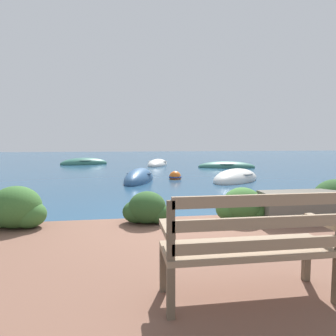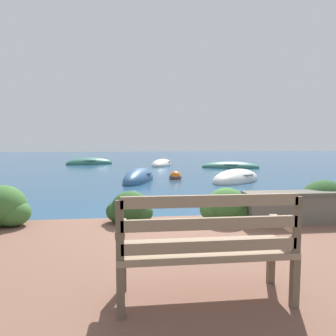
# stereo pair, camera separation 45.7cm
# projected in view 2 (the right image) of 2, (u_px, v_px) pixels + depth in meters

# --- Properties ---
(ground_plane) EXTENTS (80.00, 80.00, 0.00)m
(ground_plane) POSITION_uv_depth(u_px,v_px,m) (179.00, 228.00, 5.34)
(ground_plane) COLOR navy
(park_bench) EXTENTS (1.45, 0.48, 0.93)m
(park_bench) POSITION_uv_depth(u_px,v_px,m) (206.00, 245.00, 2.45)
(park_bench) COLOR brown
(park_bench) RESTS_ON patio_terrace
(stone_wall) EXTENTS (2.17, 0.39, 0.51)m
(stone_wall) POSITION_uv_depth(u_px,v_px,m) (309.00, 207.00, 4.89)
(stone_wall) COLOR #666056
(stone_wall) RESTS_ON patio_terrace
(hedge_clump_far_left) EXTENTS (0.95, 0.68, 0.65)m
(hedge_clump_far_left) POSITION_uv_depth(u_px,v_px,m) (0.00, 208.00, 4.69)
(hedge_clump_far_left) COLOR #38662D
(hedge_clump_far_left) RESTS_ON patio_terrace
(hedge_clump_left) EXTENTS (0.76, 0.55, 0.52)m
(hedge_clump_left) POSITION_uv_depth(u_px,v_px,m) (130.00, 209.00, 4.87)
(hedge_clump_left) COLOR #284C23
(hedge_clump_left) RESTS_ON patio_terrace
(hedge_clump_centre) EXTENTS (0.83, 0.60, 0.57)m
(hedge_clump_centre) POSITION_uv_depth(u_px,v_px,m) (226.00, 207.00, 4.93)
(hedge_clump_centre) COLOR #38662D
(hedge_clump_centre) RESTS_ON patio_terrace
(hedge_clump_right) EXTENTS (0.97, 0.70, 0.66)m
(hedge_clump_right) POSITION_uv_depth(u_px,v_px,m) (323.00, 202.00, 5.18)
(hedge_clump_right) COLOR #284C23
(hedge_clump_right) RESTS_ON patio_terrace
(rowboat_nearest) EXTENTS (2.92, 2.90, 0.82)m
(rowboat_nearest) POSITION_uv_depth(u_px,v_px,m) (236.00, 179.00, 11.61)
(rowboat_nearest) COLOR silver
(rowboat_nearest) RESTS_ON ground_plane
(rowboat_mid) EXTENTS (1.70, 3.05, 0.87)m
(rowboat_mid) POSITION_uv_depth(u_px,v_px,m) (139.00, 179.00, 11.66)
(rowboat_mid) COLOR #2D517A
(rowboat_mid) RESTS_ON ground_plane
(rowboat_far) EXTENTS (3.50, 2.01, 0.64)m
(rowboat_far) POSITION_uv_depth(u_px,v_px,m) (230.00, 167.00, 17.40)
(rowboat_far) COLOR #336B5B
(rowboat_far) RESTS_ON ground_plane
(rowboat_outer) EXTENTS (1.96, 3.13, 0.71)m
(rowboat_outer) POSITION_uv_depth(u_px,v_px,m) (162.00, 164.00, 19.18)
(rowboat_outer) COLOR silver
(rowboat_outer) RESTS_ON ground_plane
(rowboat_distant) EXTENTS (3.26, 1.99, 0.78)m
(rowboat_distant) POSITION_uv_depth(u_px,v_px,m) (90.00, 163.00, 20.09)
(rowboat_distant) COLOR #336B5B
(rowboat_distant) RESTS_ON ground_plane
(mooring_buoy) EXTENTS (0.54, 0.54, 0.49)m
(mooring_buoy) POSITION_uv_depth(u_px,v_px,m) (175.00, 177.00, 12.24)
(mooring_buoy) COLOR orange
(mooring_buoy) RESTS_ON ground_plane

